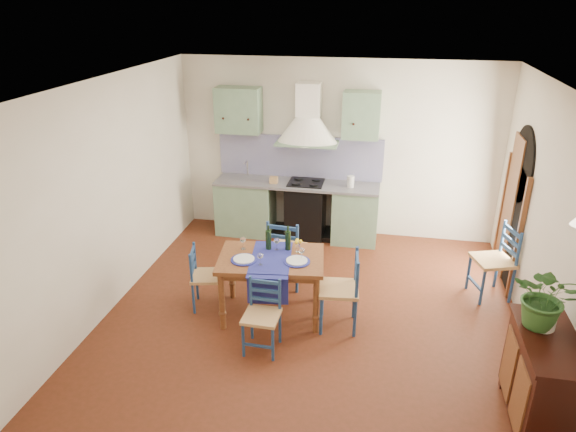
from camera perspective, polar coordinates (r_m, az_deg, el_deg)
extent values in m
plane|color=#44200E|center=(6.52, 2.73, -10.67)|extent=(5.00, 5.00, 0.00)
cube|color=silver|center=(8.20, 5.55, 7.35)|extent=(5.00, 0.04, 2.80)
cube|color=gray|center=(8.48, -4.71, 1.06)|extent=(0.90, 0.60, 0.88)
cube|color=gray|center=(8.20, 7.49, 0.14)|extent=(0.70, 0.60, 0.88)
cube|color=black|center=(8.28, 1.97, 0.56)|extent=(0.60, 0.58, 0.88)
cube|color=slate|center=(8.14, 0.97, 3.63)|extent=(2.60, 0.64, 0.04)
cube|color=silver|center=(8.32, -4.81, 3.96)|extent=(0.45, 0.40, 0.03)
cylinder|color=silver|center=(8.44, -4.52, 5.36)|extent=(0.02, 0.02, 0.26)
cube|color=black|center=(8.11, 2.02, 3.73)|extent=(0.55, 0.48, 0.02)
cube|color=black|center=(8.51, 0.99, -1.72)|extent=(2.60, 0.50, 0.08)
cube|color=#0E0A5C|center=(8.28, 1.33, 6.60)|extent=(2.65, 0.05, 0.68)
cube|color=gray|center=(8.17, -5.51, 11.63)|extent=(0.70, 0.34, 0.70)
cube|color=gray|center=(7.86, 8.16, 11.03)|extent=(0.55, 0.34, 0.70)
cone|color=white|center=(7.93, 2.17, 9.50)|extent=(0.96, 0.96, 0.40)
cube|color=white|center=(7.92, 2.33, 12.81)|extent=(0.36, 0.30, 0.50)
cube|color=silver|center=(6.06, 27.06, -1.05)|extent=(0.04, 5.00, 2.80)
cube|color=black|center=(7.52, 23.61, -0.72)|extent=(0.03, 1.00, 1.65)
cylinder|color=black|center=(7.25, 24.65, 5.24)|extent=(0.03, 1.00, 1.00)
cube|color=brown|center=(7.03, 24.23, -2.46)|extent=(0.06, 0.06, 1.65)
cube|color=brown|center=(8.00, 22.73, 0.83)|extent=(0.06, 0.06, 1.65)
cube|color=brown|center=(7.66, 23.39, 1.00)|extent=(0.04, 0.55, 1.96)
cube|color=silver|center=(6.65, -18.88, 2.33)|extent=(0.04, 5.00, 2.80)
cube|color=silver|center=(5.47, 3.30, 14.51)|extent=(5.00, 5.00, 0.01)
cube|color=brown|center=(6.11, -1.88, -4.84)|extent=(1.33, 0.98, 0.05)
cube|color=brown|center=(6.14, -1.87, -5.37)|extent=(1.19, 0.84, 0.08)
cylinder|color=brown|center=(6.09, -7.35, -9.41)|extent=(0.07, 0.07, 0.73)
cylinder|color=brown|center=(6.66, -6.27, -6.26)|extent=(0.07, 0.07, 0.73)
cylinder|color=brown|center=(5.99, 3.14, -9.85)|extent=(0.07, 0.07, 0.73)
cylinder|color=brown|center=(6.57, 3.25, -6.61)|extent=(0.07, 0.07, 0.73)
cube|color=navy|center=(6.05, -1.93, -4.83)|extent=(0.58, 0.98, 0.01)
cube|color=navy|center=(5.82, -2.27, -8.15)|extent=(0.46, 0.07, 0.38)
cylinder|color=navy|center=(6.03, -4.92, -4.86)|extent=(0.31, 0.31, 0.01)
cylinder|color=silver|center=(6.03, -4.93, -4.77)|extent=(0.25, 0.25, 0.01)
cylinder|color=navy|center=(5.97, 0.99, -5.06)|extent=(0.31, 0.31, 0.01)
cylinder|color=silver|center=(5.97, 0.99, -4.98)|extent=(0.25, 0.25, 0.01)
cylinder|color=black|center=(6.21, -2.19, -2.42)|extent=(0.07, 0.07, 0.32)
cylinder|color=black|center=(6.19, 0.00, -2.49)|extent=(0.07, 0.07, 0.32)
cylinder|color=white|center=(6.18, 1.11, -3.56)|extent=(0.05, 0.05, 0.10)
sphere|color=yellow|center=(6.14, 1.12, -2.81)|extent=(0.10, 0.10, 0.10)
cylinder|color=navy|center=(5.72, -5.00, -13.60)|extent=(0.03, 0.03, 0.42)
cylinder|color=navy|center=(5.86, -4.10, -10.15)|extent=(0.03, 0.03, 0.82)
cylinder|color=navy|center=(5.65, -1.71, -14.08)|extent=(0.03, 0.03, 0.42)
cylinder|color=navy|center=(5.79, -0.91, -10.57)|extent=(0.03, 0.03, 0.82)
cube|color=tan|center=(5.68, -2.96, -11.07)|extent=(0.39, 0.39, 0.04)
cube|color=navy|center=(5.75, -2.54, -9.22)|extent=(0.35, 0.03, 0.04)
cube|color=navy|center=(5.69, -2.56, -8.29)|extent=(0.35, 0.03, 0.04)
cube|color=navy|center=(5.63, -2.58, -7.34)|extent=(0.35, 0.03, 0.04)
cube|color=navy|center=(5.71, -3.36, -14.21)|extent=(0.33, 0.04, 0.02)
cylinder|color=navy|center=(7.12, 1.82, -5.13)|extent=(0.04, 0.04, 0.50)
cylinder|color=navy|center=(6.67, 1.01, -4.86)|extent=(0.04, 0.04, 0.98)
cylinder|color=navy|center=(7.21, -1.22, -4.72)|extent=(0.04, 0.04, 0.50)
cylinder|color=navy|center=(6.77, -2.21, -4.42)|extent=(0.04, 0.04, 0.98)
cube|color=tan|center=(6.87, -0.15, -3.70)|extent=(0.50, 0.50, 0.04)
cube|color=navy|center=(6.64, -0.62, -3.39)|extent=(0.42, 0.06, 0.05)
cube|color=navy|center=(6.58, -0.62, -2.37)|extent=(0.42, 0.06, 0.05)
cube|color=navy|center=(6.53, -0.63, -1.34)|extent=(0.42, 0.06, 0.05)
cube|color=navy|center=(7.19, 0.29, -5.31)|extent=(0.39, 0.07, 0.03)
cylinder|color=navy|center=(6.45, -7.54, -9.05)|extent=(0.03, 0.03, 0.42)
cylinder|color=navy|center=(6.39, -10.59, -7.49)|extent=(0.03, 0.03, 0.82)
cylinder|color=navy|center=(6.73, -7.28, -7.55)|extent=(0.03, 0.03, 0.42)
cylinder|color=navy|center=(6.67, -10.19, -6.05)|extent=(0.03, 0.03, 0.82)
cube|color=tan|center=(6.49, -8.96, -6.59)|extent=(0.46, 0.46, 0.04)
cube|color=navy|center=(6.46, -10.48, -5.71)|extent=(0.10, 0.34, 0.04)
cube|color=navy|center=(6.41, -10.55, -4.85)|extent=(0.10, 0.34, 0.04)
cube|color=navy|center=(6.36, -10.62, -3.98)|extent=(0.10, 0.34, 0.04)
cube|color=navy|center=(6.61, -7.39, -8.62)|extent=(0.10, 0.33, 0.02)
cylinder|color=navy|center=(6.34, 3.83, -9.11)|extent=(0.04, 0.04, 0.49)
cylinder|color=navy|center=(6.22, 7.47, -7.40)|extent=(0.04, 0.04, 0.96)
cylinder|color=navy|center=(6.02, 3.70, -11.07)|extent=(0.04, 0.04, 0.49)
cylinder|color=navy|center=(5.89, 7.56, -9.31)|extent=(0.04, 0.04, 0.96)
cube|color=tan|center=(6.04, 5.68, -8.05)|extent=(0.49, 0.49, 0.04)
cube|color=navy|center=(5.97, 7.59, -7.02)|extent=(0.07, 0.41, 0.05)
cube|color=navy|center=(5.91, 7.66, -5.94)|extent=(0.07, 0.41, 0.05)
cube|color=navy|center=(5.85, 7.73, -4.84)|extent=(0.07, 0.41, 0.05)
cube|color=navy|center=(6.20, 3.75, -10.48)|extent=(0.07, 0.39, 0.03)
cylinder|color=navy|center=(7.27, 19.42, -5.90)|extent=(0.04, 0.04, 0.50)
cylinder|color=navy|center=(7.35, 22.44, -3.96)|extent=(0.04, 0.04, 0.99)
cylinder|color=navy|center=(6.97, 20.79, -7.44)|extent=(0.04, 0.04, 0.50)
cylinder|color=navy|center=(7.05, 23.93, -5.39)|extent=(0.04, 0.04, 0.99)
cube|color=tan|center=(7.09, 21.81, -4.61)|extent=(0.58, 0.58, 0.04)
cube|color=navy|center=(7.13, 23.37, -3.49)|extent=(0.16, 0.40, 0.05)
cube|color=navy|center=(7.07, 23.54, -2.54)|extent=(0.16, 0.40, 0.05)
cube|color=navy|center=(7.02, 23.71, -1.57)|extent=(0.16, 0.40, 0.05)
cube|color=navy|center=(7.15, 20.03, -7.03)|extent=(0.15, 0.38, 0.03)
cube|color=black|center=(5.30, 26.38, -16.02)|extent=(0.45, 1.00, 0.82)
cube|color=black|center=(5.06, 27.25, -12.24)|extent=(0.50, 1.05, 0.04)
cube|color=brown|center=(5.09, 24.31, -17.98)|extent=(0.02, 0.38, 0.63)
cube|color=brown|center=(5.44, 23.33, -14.84)|extent=(0.02, 0.38, 0.63)
cube|color=black|center=(5.86, 22.83, -16.79)|extent=(0.08, 0.08, 0.08)
cube|color=black|center=(5.95, 26.26, -16.80)|extent=(0.08, 0.08, 0.08)
imported|color=#2C5B25|center=(5.02, 26.81, -8.08)|extent=(0.67, 0.63, 0.60)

